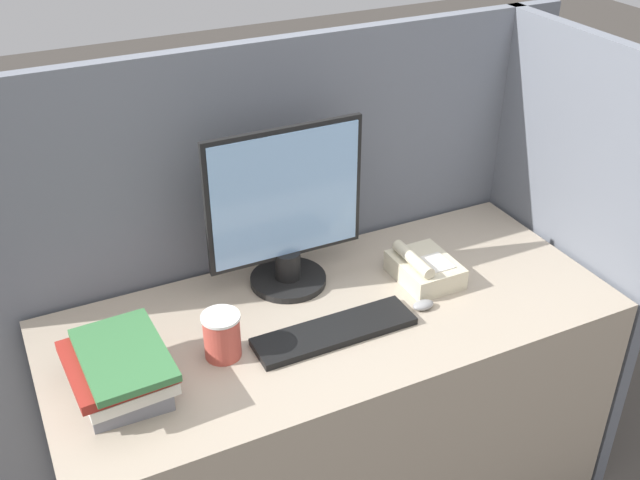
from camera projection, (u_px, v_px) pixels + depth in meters
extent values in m
cube|color=slate|center=(280.00, 260.00, 2.44)|extent=(2.01, 0.04, 1.45)
cube|color=slate|center=(556.00, 252.00, 2.48)|extent=(0.04, 0.76, 1.45)
cube|color=tan|center=(333.00, 413.00, 2.31)|extent=(1.61, 0.70, 0.77)
cylinder|color=black|center=(288.00, 279.00, 2.24)|extent=(0.23, 0.23, 0.02)
cylinder|color=black|center=(288.00, 265.00, 2.22)|extent=(0.08, 0.08, 0.09)
cube|color=black|center=(285.00, 195.00, 2.10)|extent=(0.47, 0.02, 0.41)
cube|color=#8CB7E5|center=(287.00, 196.00, 2.09)|extent=(0.44, 0.01, 0.38)
cube|color=black|center=(335.00, 331.00, 2.03)|extent=(0.45, 0.12, 0.02)
ellipsoid|color=gray|center=(423.00, 305.00, 2.13)|extent=(0.06, 0.04, 0.02)
cylinder|color=#BF4C3F|center=(222.00, 337.00, 1.93)|extent=(0.10, 0.10, 0.12)
cylinder|color=white|center=(220.00, 317.00, 1.89)|extent=(0.10, 0.10, 0.01)
cube|color=slate|center=(124.00, 384.00, 1.83)|extent=(0.20, 0.24, 0.04)
cube|color=silver|center=(123.00, 374.00, 1.81)|extent=(0.22, 0.25, 0.03)
cube|color=maroon|center=(117.00, 362.00, 1.80)|extent=(0.25, 0.28, 0.03)
cube|color=#38723F|center=(123.00, 355.00, 1.79)|extent=(0.21, 0.30, 0.02)
cube|color=beige|center=(425.00, 270.00, 2.25)|extent=(0.17, 0.21, 0.06)
cube|color=white|center=(436.00, 263.00, 2.22)|extent=(0.07, 0.09, 0.00)
cylinder|color=beige|center=(413.00, 259.00, 2.21)|extent=(0.04, 0.18, 0.04)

